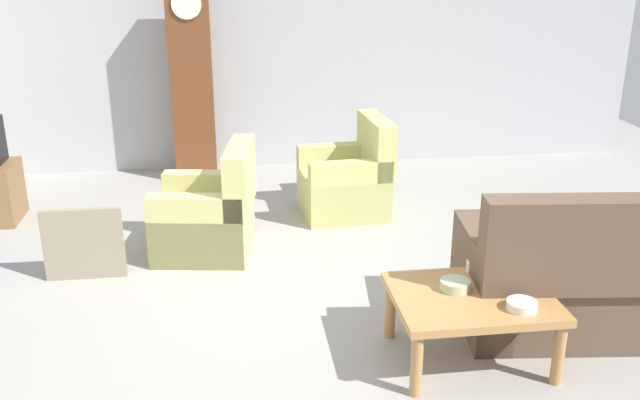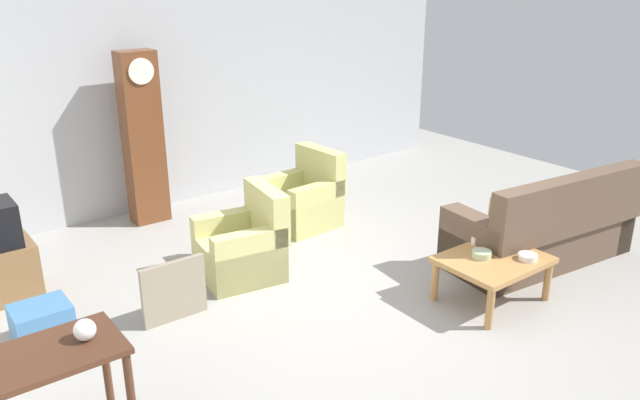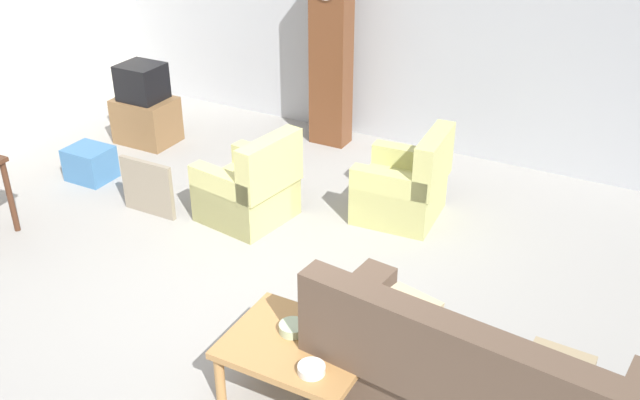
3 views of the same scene
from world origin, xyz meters
TOP-DOWN VIEW (x-y plane):
  - ground_plane at (0.00, 0.00)m, footprint 10.40×10.40m
  - garage_door_wall at (0.00, 3.60)m, footprint 8.40×0.16m
  - couch_floral at (1.95, -0.54)m, footprint 2.18×1.11m
  - armchair_olive_near at (-0.78, 1.11)m, footprint 0.90×0.87m
  - armchair_olive_far at (0.52, 1.86)m, footprint 0.84×0.81m
  - coffee_table_wood at (0.82, -0.75)m, footprint 0.96×0.76m
  - console_table_dark at (-3.24, -0.37)m, footprint 1.30×0.56m
  - grandfather_clock at (-0.95, 3.13)m, footprint 0.44×0.30m
  - framed_picture_leaning at (-1.73, 0.73)m, footprint 0.60×0.05m
  - storage_box_blue at (-2.78, 1.02)m, footprint 0.46×0.39m
  - glass_dome_cloche at (-2.80, -0.37)m, footprint 0.14×0.14m
  - cup_white_porcelain at (0.93, -0.45)m, footprint 0.08×0.08m
  - cup_blue_rimmed at (0.96, -0.77)m, footprint 0.09×0.09m
  - cup_cream_tall at (1.19, -0.46)m, footprint 0.08×0.08m
  - bowl_white_stacked at (1.04, -0.97)m, footprint 0.18×0.18m
  - bowl_shallow_green at (0.74, -0.68)m, footprint 0.18×0.18m

SIDE VIEW (x-z plane):
  - ground_plane at x=0.00m, z-range 0.00..0.00m
  - storage_box_blue at x=-2.78m, z-range 0.00..0.36m
  - framed_picture_leaning at x=-1.73m, z-range 0.00..0.57m
  - armchair_olive_near at x=-0.78m, z-range -0.15..0.77m
  - armchair_olive_far at x=0.52m, z-range -0.15..0.77m
  - couch_floral at x=1.95m, z-range -0.17..0.87m
  - coffee_table_wood at x=0.82m, z-range 0.16..0.60m
  - bowl_white_stacked at x=1.04m, z-range 0.44..0.50m
  - bowl_shallow_green at x=0.74m, z-range 0.44..0.51m
  - cup_white_porcelain at x=0.93m, z-range 0.44..0.52m
  - cup_cream_tall at x=1.19m, z-range 0.44..0.53m
  - cup_blue_rimmed at x=0.96m, z-range 0.44..0.54m
  - console_table_dark at x=-3.24m, z-range 0.27..1.04m
  - glass_dome_cloche at x=-2.80m, z-range 0.77..0.91m
  - grandfather_clock at x=-0.95m, z-range 0.01..2.10m
  - garage_door_wall at x=0.00m, z-range 0.00..3.20m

